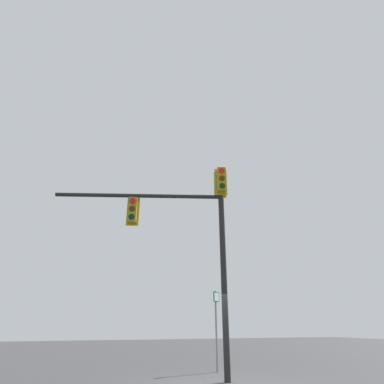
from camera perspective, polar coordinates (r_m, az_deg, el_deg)
signal_mast_assembly at (r=11.38m, az=0.35°, el=-5.20°), size 6.00×2.21×6.97m
route_sign_primary at (r=13.12m, az=4.34°, el=-21.93°), size 0.31×0.21×2.81m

